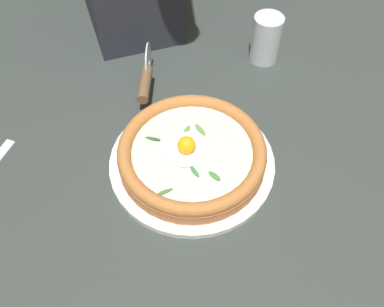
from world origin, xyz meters
The scene contains 5 objects.
ground_plane centered at (0.00, 0.00, -0.01)m, with size 2.40×2.40×0.03m, color #353C39.
pizza_plate centered at (-0.04, -0.02, 0.01)m, with size 0.29×0.29×0.01m, color white.
pizza centered at (-0.04, -0.02, 0.03)m, with size 0.26×0.26×0.06m.
pizza_cutter centered at (-0.24, -0.07, 0.04)m, with size 0.15×0.05×0.08m.
drinking_glass centered at (-0.28, 0.19, 0.04)m, with size 0.06×0.06×0.10m.
Camera 1 is at (0.39, -0.12, 0.62)m, focal length 39.94 mm.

